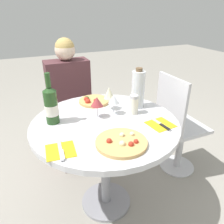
# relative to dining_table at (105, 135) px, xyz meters

# --- Properties ---
(ground_plane) EXTENTS (12.00, 12.00, 0.00)m
(ground_plane) POSITION_rel_dining_table_xyz_m (0.00, 0.00, -0.63)
(ground_plane) COLOR gray
(ground_plane) RESTS_ON ground
(dining_table) EXTENTS (0.97, 0.97, 0.74)m
(dining_table) POSITION_rel_dining_table_xyz_m (0.00, 0.00, 0.00)
(dining_table) COLOR gray
(dining_table) RESTS_ON ground_plane
(chair_behind_diner) EXTENTS (0.36, 0.36, 0.93)m
(chair_behind_diner) POSITION_rel_dining_table_xyz_m (-0.06, 0.84, -0.17)
(chair_behind_diner) COLOR silver
(chair_behind_diner) RESTS_ON ground_plane
(seated_diner) EXTENTS (0.39, 0.41, 1.18)m
(seated_diner) POSITION_rel_dining_table_xyz_m (-0.06, 0.70, -0.11)
(seated_diner) COLOR #512D33
(seated_diner) RESTS_ON ground_plane
(chair_empty_side) EXTENTS (0.36, 0.36, 0.93)m
(chair_empty_side) POSITION_rel_dining_table_xyz_m (0.74, 0.13, -0.17)
(chair_empty_side) COLOR silver
(chair_empty_side) RESTS_ON ground_plane
(pizza_large) EXTENTS (0.29, 0.29, 0.04)m
(pizza_large) POSITION_rel_dining_table_xyz_m (-0.01, -0.28, 0.12)
(pizza_large) COLOR tan
(pizza_large) RESTS_ON dining_table
(pizza_small_far) EXTENTS (0.24, 0.24, 0.05)m
(pizza_small_far) POSITION_rel_dining_table_xyz_m (0.03, 0.33, 0.12)
(pizza_small_far) COLOR tan
(pizza_small_far) RESTS_ON dining_table
(wine_bottle) EXTENTS (0.09, 0.09, 0.33)m
(wine_bottle) POSITION_rel_dining_table_xyz_m (-0.31, 0.12, 0.23)
(wine_bottle) COLOR #23471E
(wine_bottle) RESTS_ON dining_table
(tall_carafe) EXTENTS (0.10, 0.10, 0.30)m
(tall_carafe) POSITION_rel_dining_table_xyz_m (0.31, 0.12, 0.25)
(tall_carafe) COLOR silver
(tall_carafe) RESTS_ON dining_table
(sugar_shaker) EXTENTS (0.06, 0.06, 0.14)m
(sugar_shaker) POSITION_rel_dining_table_xyz_m (0.23, 0.03, 0.18)
(sugar_shaker) COLOR silver
(sugar_shaker) RESTS_ON dining_table
(wine_glass_front_left) EXTENTS (0.08, 0.08, 0.15)m
(wine_glass_front_left) POSITION_rel_dining_table_xyz_m (-0.02, 0.08, 0.22)
(wine_glass_front_left) COLOR silver
(wine_glass_front_left) RESTS_ON dining_table
(wine_glass_front_right) EXTENTS (0.07, 0.07, 0.15)m
(wine_glass_front_right) POSITION_rel_dining_table_xyz_m (0.10, 0.08, 0.22)
(wine_glass_front_right) COLOR silver
(wine_glass_front_right) RESTS_ON dining_table
(wine_glass_back_right) EXTENTS (0.08, 0.08, 0.17)m
(wine_glass_back_right) POSITION_rel_dining_table_xyz_m (0.10, 0.16, 0.23)
(wine_glass_back_right) COLOR silver
(wine_glass_back_right) RESTS_ON dining_table
(place_setting_left) EXTENTS (0.16, 0.19, 0.01)m
(place_setting_left) POSITION_rel_dining_table_xyz_m (-0.33, -0.21, 0.11)
(place_setting_left) COLOR gold
(place_setting_left) RESTS_ON dining_table
(place_setting_right) EXTENTS (0.17, 0.19, 0.01)m
(place_setting_right) POSITION_rel_dining_table_xyz_m (0.31, -0.19, 0.11)
(place_setting_right) COLOR gold
(place_setting_right) RESTS_ON dining_table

